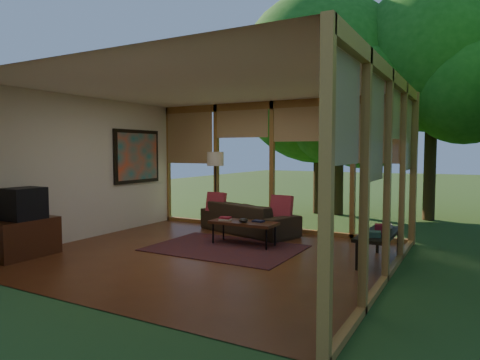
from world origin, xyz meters
The scene contains 25 objects.
floor centered at (0.00, 0.00, 0.00)m, with size 5.50×5.50×0.00m, color brown.
ceiling centered at (0.00, 0.00, 2.70)m, with size 5.50×5.50×0.00m, color white.
wall_left centered at (-2.75, 0.00, 1.35)m, with size 0.04×5.00×2.70m, color beige.
wall_front centered at (0.00, -2.50, 1.35)m, with size 5.50×0.04×2.70m, color beige.
window_wall_back centered at (0.00, 2.50, 1.35)m, with size 5.50×0.12×2.70m, color #A27032.
window_wall_right centered at (2.75, 0.00, 1.35)m, with size 0.12×5.00×2.70m, color #A27032.
tree_nw centered at (0.05, 5.45, 3.57)m, with size 4.48×4.48×5.82m.
tree_ne centered at (2.76, 5.61, 3.90)m, with size 3.60×3.60×5.72m.
rug centered at (0.00, 0.59, 0.01)m, with size 2.50×1.77×0.01m, color maroon.
sofa centered at (-0.29, 2.00, 0.31)m, with size 2.13×0.83×0.62m, color #332719.
pillow_left centered at (-1.04, 1.95, 0.58)m, with size 0.41×0.14×0.41m, color maroon.
pillow_right centered at (0.46, 1.95, 0.59)m, with size 0.42×0.14×0.42m, color maroon.
ct_book_lower centered at (-0.19, 0.91, 0.44)m, with size 0.21×0.16×0.03m, color #BDB6AC.
ct_book_upper centered at (-0.19, 0.91, 0.47)m, with size 0.20×0.15×0.03m, color maroon.
ct_book_side centered at (0.41, 1.04, 0.44)m, with size 0.19×0.14×0.03m, color black.
ct_bowl centered at (0.21, 0.86, 0.46)m, with size 0.16×0.16×0.07m, color black.
media_cabinet centered at (-2.47, -1.46, 0.30)m, with size 0.50×1.00×0.60m, color #4A2514.
television centered at (-2.45, -1.46, 0.85)m, with size 0.45×0.55×0.50m, color black.
console_book_a centered at (2.40, 0.53, 0.50)m, with size 0.22×0.16×0.08m, color #305544.
console_book_b centered at (2.40, 0.98, 0.51)m, with size 0.25×0.18×0.11m, color maroon.
console_book_c centered at (2.40, 1.38, 0.49)m, with size 0.22×0.16×0.06m, color #BDB6AC.
floor_lamp centered at (-1.20, 2.18, 1.41)m, with size 0.36×0.36×1.65m.
coffee_table centered at (0.16, 0.96, 0.39)m, with size 1.20×0.50×0.43m.
side_console centered at (2.40, 0.93, 0.41)m, with size 0.60×1.40×0.46m.
wall_painting centered at (-2.71, 1.40, 1.55)m, with size 0.06×1.35×1.15m.
Camera 1 is at (3.74, -5.64, 1.69)m, focal length 32.00 mm.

